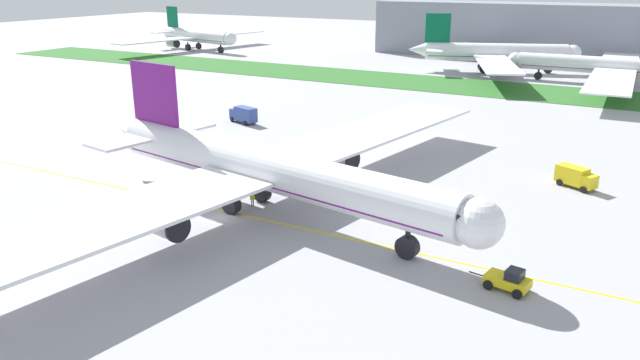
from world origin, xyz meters
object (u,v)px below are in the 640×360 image
airliner_foreground (264,169)px  service_truck_fuel_bowser (576,177)px  ground_crew_marshaller_front (252,198)px  parked_airliner_far_right (611,66)px  service_truck_baggage_loader (244,114)px  ground_crew_wingwalker_port (92,230)px  parked_airliner_far_centre (493,53)px  pushback_tug (509,280)px  parked_airliner_far_left (196,36)px

airliner_foreground → service_truck_fuel_bowser: airliner_foreground is taller
ground_crew_marshaller_front → service_truck_fuel_bowser: (33.82, 26.69, 0.45)m
service_truck_fuel_bowser → parked_airliner_far_right: size_ratio=0.07×
service_truck_baggage_loader → service_truck_fuel_bowser: bearing=-8.6°
service_truck_fuel_bowser → ground_crew_marshaller_front: bearing=-141.7°
ground_crew_marshaller_front → service_truck_fuel_bowser: service_truck_fuel_bowser is taller
ground_crew_wingwalker_port → ground_crew_marshaller_front: bearing=59.0°
ground_crew_wingwalker_port → parked_airliner_far_centre: bearing=86.6°
ground_crew_marshaller_front → service_truck_baggage_loader: 44.87m
pushback_tug → service_truck_fuel_bowser: service_truck_fuel_bowser is taller
ground_crew_marshaller_front → parked_airliner_far_centre: 123.28m
parked_airliner_far_left → parked_airliner_far_centre: bearing=-0.4°
ground_crew_wingwalker_port → service_truck_fuel_bowser: 61.14m
pushback_tug → parked_airliner_far_centre: (-33.69, 129.33, 4.60)m
airliner_foreground → ground_crew_wingwalker_port: size_ratio=60.08×
service_truck_fuel_bowser → parked_airliner_far_left: parked_airliner_far_left is taller
airliner_foreground → parked_airliner_far_centre: bearing=91.8°
pushback_tug → parked_airliner_far_left: bearing=137.9°
pushback_tug → parked_airliner_far_left: parked_airliner_far_left is taller
pushback_tug → service_truck_fuel_bowser: (1.48, 32.84, 0.53)m
airliner_foreground → service_truck_fuel_bowser: size_ratio=16.49×
service_truck_fuel_bowser → parked_airliner_far_right: parked_airliner_far_right is taller
airliner_foreground → ground_crew_marshaller_front: bearing=157.6°
parked_airliner_far_centre → pushback_tug: bearing=-75.4°
airliner_foreground → parked_airliner_far_left: 169.18m
pushback_tug → service_truck_fuel_bowser: 32.87m
airliner_foreground → parked_airliner_far_left: bearing=132.3°
service_truck_fuel_bowser → ground_crew_wingwalker_port: bearing=-135.4°
pushback_tug → ground_crew_marshaller_front: pushback_tug is taller
parked_airliner_far_centre → parked_airliner_far_right: parked_airliner_far_centre is taller
pushback_tug → service_truck_baggage_loader: bearing=144.7°
airliner_foreground → parked_airliner_far_left: airliner_foreground is taller
service_truck_fuel_bowser → parked_airliner_far_left: bearing=146.2°
service_truck_fuel_bowser → parked_airliner_far_centre: 102.79m
ground_crew_wingwalker_port → service_truck_fuel_bowser: size_ratio=0.27×
parked_airliner_far_right → parked_airliner_far_left: bearing=176.9°
ground_crew_marshaller_front → parked_airliner_far_centre: parked_airliner_far_centre is taller
parked_airliner_far_centre → parked_airliner_far_right: (31.97, -6.85, -0.84)m
service_truck_fuel_bowser → parked_airliner_far_centre: parked_airliner_far_centre is taller
airliner_foreground → ground_crew_wingwalker_port: (-12.24, -15.18, -4.54)m
pushback_tug → parked_airliner_far_right: parked_airliner_far_right is taller
airliner_foreground → pushback_tug: size_ratio=16.26×
service_truck_baggage_loader → parked_airliner_far_left: size_ratio=0.10×
ground_crew_wingwalker_port → parked_airliner_far_right: 138.61m
service_truck_baggage_loader → airliner_foreground: bearing=-51.4°
airliner_foreground → parked_airliner_far_centre: (-3.85, 124.21, 0.09)m
ground_crew_marshaller_front → parked_airliner_far_right: (30.62, 116.33, 3.68)m
airliner_foreground → parked_airliner_far_centre: 124.27m
ground_crew_marshaller_front → parked_airliner_far_left: size_ratio=0.03×
pushback_tug → service_truck_fuel_bowser: size_ratio=1.01×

